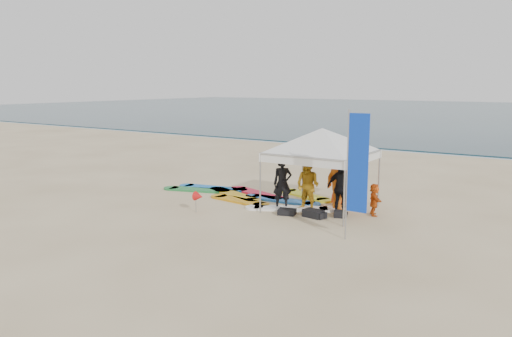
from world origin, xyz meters
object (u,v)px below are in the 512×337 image
(person_orange_b, at_px, (343,176))
(canopy_tent, at_px, (322,129))
(feather_flag, at_px, (357,165))
(person_yellow, at_px, (308,186))
(person_black_b, at_px, (342,188))
(marker_pennant, at_px, (199,197))
(person_orange_a, at_px, (340,181))
(person_seated, at_px, (374,200))
(surfboard_spread, at_px, (251,196))
(person_black_a, at_px, (282,183))

(person_orange_b, bearing_deg, canopy_tent, 39.22)
(feather_flag, bearing_deg, person_yellow, 140.13)
(person_orange_b, distance_m, feather_flag, 3.74)
(person_black_b, height_order, marker_pennant, person_black_b)
(person_orange_a, relative_size, person_seated, 1.95)
(marker_pennant, height_order, surfboard_spread, marker_pennant)
(person_black_a, xyz_separation_m, marker_pennant, (-1.80, -1.80, -0.29))
(person_orange_a, bearing_deg, surfboard_spread, 25.67)
(person_yellow, height_order, canopy_tent, canopy_tent)
(person_black_a, xyz_separation_m, person_seated, (2.62, 0.77, -0.32))
(person_yellow, distance_m, marker_pennant, 3.24)
(person_orange_b, bearing_deg, person_black_b, 82.42)
(person_black_b, bearing_deg, marker_pennant, 34.53)
(canopy_tent, xyz_separation_m, marker_pennant, (-2.82, -2.35, -1.97))
(person_yellow, bearing_deg, person_orange_b, 71.75)
(person_black_b, distance_m, canopy_tent, 1.87)
(person_black_a, bearing_deg, feather_flag, -71.00)
(person_orange_b, relative_size, feather_flag, 0.59)
(person_black_a, xyz_separation_m, person_orange_b, (1.35, 1.42, 0.15))
(person_black_a, distance_m, marker_pennant, 2.56)
(person_yellow, bearing_deg, surfboard_spread, 170.09)
(person_seated, distance_m, feather_flag, 2.94)
(person_yellow, bearing_deg, canopy_tent, 67.91)
(person_black_a, bearing_deg, person_orange_b, 5.42)
(person_black_a, height_order, feather_flag, feather_flag)
(person_yellow, xyz_separation_m, canopy_tent, (0.22, 0.44, 1.67))
(person_black_a, distance_m, feather_flag, 3.71)
(canopy_tent, bearing_deg, surfboard_spread, 175.35)
(person_black_b, distance_m, feather_flag, 2.67)
(feather_flag, xyz_separation_m, surfboard_spread, (-4.75, 2.55, -1.84))
(person_orange_a, bearing_deg, person_yellow, 65.65)
(person_black_b, bearing_deg, person_seated, -146.58)
(person_orange_b, bearing_deg, person_seated, 123.37)
(person_black_b, xyz_separation_m, person_orange_b, (-0.45, 1.11, 0.15))
(feather_flag, distance_m, surfboard_spread, 5.70)
(person_yellow, relative_size, marker_pennant, 2.47)
(person_seated, xyz_separation_m, surfboard_spread, (-4.31, 0.01, -0.44))
(person_orange_b, xyz_separation_m, feather_flag, (1.72, -3.19, 0.93))
(person_yellow, xyz_separation_m, person_black_b, (1.00, 0.19, -0.00))
(person_orange_a, relative_size, feather_flag, 0.57)
(person_black_b, height_order, surfboard_spread, person_black_b)
(person_yellow, distance_m, person_black_b, 1.02)
(person_seated, relative_size, feather_flag, 0.30)
(canopy_tent, bearing_deg, person_seated, 7.52)
(person_orange_a, height_order, person_orange_b, person_orange_b)
(person_orange_a, bearing_deg, feather_flag, 147.47)
(person_black_b, relative_size, person_orange_b, 0.84)
(person_seated, xyz_separation_m, canopy_tent, (-1.60, -0.21, 1.99))
(person_black_a, distance_m, surfboard_spread, 2.00)
(person_black_a, bearing_deg, person_yellow, -32.33)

